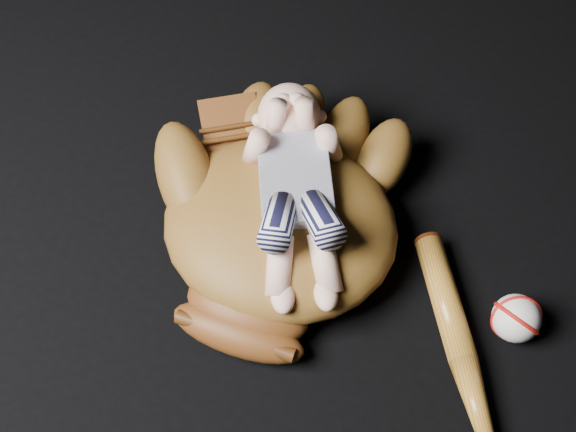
{
  "coord_description": "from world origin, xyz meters",
  "views": [
    {
      "loc": [
        0.14,
        -0.52,
        1.07
      ],
      "look_at": [
        0.04,
        0.13,
        0.08
      ],
      "focal_mm": 50.0,
      "sensor_mm": 36.0,
      "label": 1
    }
  ],
  "objects_px": {
    "baseball": "(516,318)",
    "baseball_bat": "(468,377)",
    "newborn_baby": "(297,193)",
    "baseball_glove": "(280,219)"
  },
  "relations": [
    {
      "from": "baseball_glove",
      "to": "baseball",
      "type": "xyz_separation_m",
      "value": [
        0.36,
        -0.09,
        -0.04
      ]
    },
    {
      "from": "baseball_bat",
      "to": "baseball",
      "type": "bearing_deg",
      "value": 56.67
    },
    {
      "from": "baseball_glove",
      "to": "baseball_bat",
      "type": "relative_size",
      "value": 1.12
    },
    {
      "from": "baseball_glove",
      "to": "baseball",
      "type": "height_order",
      "value": "baseball_glove"
    },
    {
      "from": "baseball_glove",
      "to": "newborn_baby",
      "type": "bearing_deg",
      "value": 39.88
    },
    {
      "from": "baseball",
      "to": "baseball_bat",
      "type": "bearing_deg",
      "value": -123.33
    },
    {
      "from": "baseball_glove",
      "to": "newborn_baby",
      "type": "distance_m",
      "value": 0.06
    },
    {
      "from": "newborn_baby",
      "to": "baseball",
      "type": "relative_size",
      "value": 5.2
    },
    {
      "from": "baseball_bat",
      "to": "baseball",
      "type": "distance_m",
      "value": 0.11
    },
    {
      "from": "baseball_glove",
      "to": "newborn_baby",
      "type": "height_order",
      "value": "newborn_baby"
    }
  ]
}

